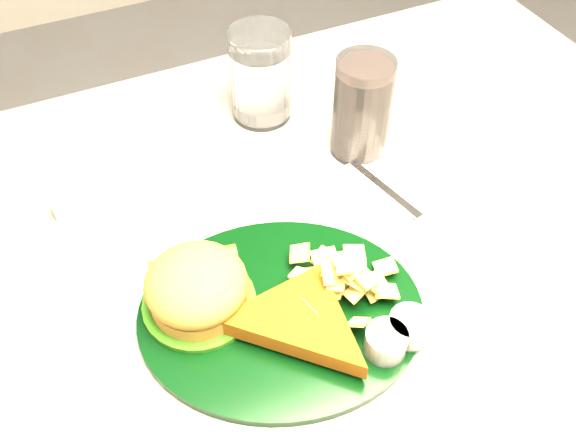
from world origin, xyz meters
name	(u,v)px	position (x,y,z in m)	size (l,w,h in m)	color
table	(295,385)	(0.00, 0.00, 0.38)	(1.20, 0.80, 0.75)	gray
dinner_plate	(281,296)	(-0.07, -0.10, 0.78)	(0.31, 0.26, 0.07)	black
water_glass	(261,75)	(0.05, 0.23, 0.82)	(0.09, 0.09, 0.13)	silver
cola_glass	(362,108)	(0.14, 0.11, 0.82)	(0.08, 0.08, 0.14)	black
fork_napkin	(381,184)	(0.13, 0.03, 0.76)	(0.12, 0.16, 0.01)	white
ramekin	(69,206)	(-0.24, 0.15, 0.76)	(0.04, 0.04, 0.03)	white
wrapped_straw	(188,209)	(-0.11, 0.09, 0.75)	(0.18, 0.06, 0.01)	white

